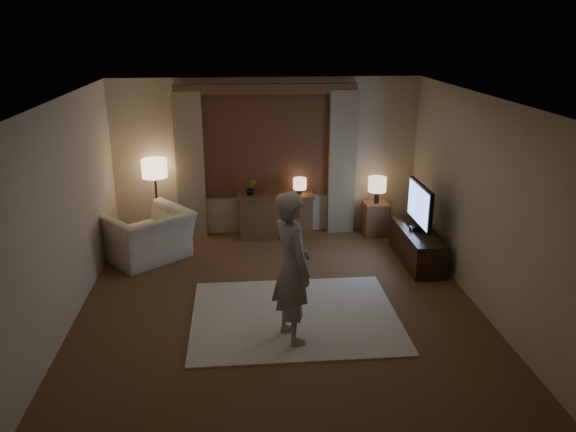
{
  "coord_description": "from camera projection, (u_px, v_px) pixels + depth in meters",
  "views": [
    {
      "loc": [
        -0.47,
        -6.31,
        3.4
      ],
      "look_at": [
        0.16,
        0.6,
        1.01
      ],
      "focal_mm": 35.0,
      "sensor_mm": 36.0,
      "label": 1
    }
  ],
  "objects": [
    {
      "name": "room",
      "position": [
        276.0,
        195.0,
        7.13
      ],
      "size": [
        5.04,
        5.54,
        2.64
      ],
      "color": "brown",
      "rests_on": "ground"
    },
    {
      "name": "picture_frame",
      "position": [
        276.0,
        191.0,
        9.2
      ],
      "size": [
        0.16,
        0.02,
        0.2
      ],
      "primitive_type": "cube",
      "color": "brown",
      "rests_on": "sideboard"
    },
    {
      "name": "table_lamp_sideboard",
      "position": [
        300.0,
        184.0,
        9.2
      ],
      "size": [
        0.22,
        0.22,
        0.3
      ],
      "color": "black",
      "rests_on": "sideboard"
    },
    {
      "name": "sideboard",
      "position": [
        276.0,
        217.0,
        9.35
      ],
      "size": [
        1.2,
        0.4,
        0.7
      ],
      "primitive_type": "cube",
      "color": "brown",
      "rests_on": "floor"
    },
    {
      "name": "table_lamp_side",
      "position": [
        377.0,
        185.0,
        9.27
      ],
      "size": [
        0.3,
        0.3,
        0.44
      ],
      "color": "black",
      "rests_on": "side_table"
    },
    {
      "name": "rug",
      "position": [
        295.0,
        316.0,
        6.87
      ],
      "size": [
        2.5,
        2.0,
        0.02
      ],
      "primitive_type": "cube",
      "color": "beige",
      "rests_on": "floor"
    },
    {
      "name": "plant",
      "position": [
        251.0,
        188.0,
        9.15
      ],
      "size": [
        0.17,
        0.13,
        0.3
      ],
      "primitive_type": "imported",
      "color": "#999999",
      "rests_on": "sideboard"
    },
    {
      "name": "tv_stand",
      "position": [
        417.0,
        246.0,
        8.37
      ],
      "size": [
        0.45,
        1.4,
        0.5
      ],
      "primitive_type": "cube",
      "color": "black",
      "rests_on": "floor"
    },
    {
      "name": "tv",
      "position": [
        420.0,
        205.0,
        8.16
      ],
      "size": [
        0.24,
        0.98,
        0.71
      ],
      "color": "black",
      "rests_on": "tv_stand"
    },
    {
      "name": "floor_lamp",
      "position": [
        155.0,
        173.0,
        8.92
      ],
      "size": [
        0.4,
        0.4,
        1.37
      ],
      "color": "black",
      "rests_on": "floor"
    },
    {
      "name": "person",
      "position": [
        292.0,
        267.0,
        6.11
      ],
      "size": [
        0.61,
        0.74,
        1.73
      ],
      "primitive_type": "imported",
      "rotation": [
        0.0,
        0.0,
        1.93
      ],
      "color": "#9E9A92",
      "rests_on": "rug"
    },
    {
      "name": "armchair",
      "position": [
        148.0,
        236.0,
        8.42
      ],
      "size": [
        1.54,
        1.52,
        0.75
      ],
      "primitive_type": "imported",
      "rotation": [
        0.0,
        0.0,
        -2.45
      ],
      "color": "beige",
      "rests_on": "floor"
    },
    {
      "name": "side_table",
      "position": [
        375.0,
        219.0,
        9.46
      ],
      "size": [
        0.4,
        0.4,
        0.56
      ],
      "primitive_type": "cube",
      "color": "brown",
      "rests_on": "floor"
    }
  ]
}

